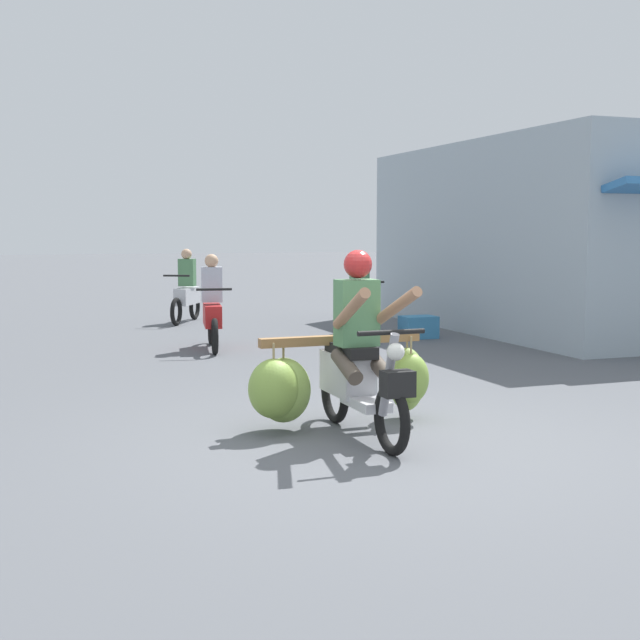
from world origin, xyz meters
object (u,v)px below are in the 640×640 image
(produce_crate, at_px, (418,327))
(motorbike_main_loaded, at_px, (339,374))
(motorbike_distant_ahead_left, at_px, (212,311))
(motorbike_distant_ahead_right, at_px, (360,301))
(motorbike_distant_far_ahead, at_px, (187,293))

(produce_crate, bearing_deg, motorbike_main_loaded, -122.73)
(motorbike_distant_ahead_left, relative_size, motorbike_distant_ahead_right, 1.00)
(motorbike_distant_ahead_left, xyz_separation_m, produce_crate, (3.43, 0.09, -0.39))
(motorbike_distant_ahead_right, distance_m, produce_crate, 1.11)
(motorbike_main_loaded, bearing_deg, motorbike_distant_ahead_left, 88.45)
(motorbike_distant_far_ahead, height_order, produce_crate, motorbike_distant_far_ahead)
(motorbike_distant_ahead_left, relative_size, motorbike_distant_far_ahead, 1.11)
(motorbike_distant_ahead_right, height_order, produce_crate, motorbike_distant_ahead_right)
(motorbike_distant_ahead_left, height_order, motorbike_distant_ahead_right, same)
(motorbike_main_loaded, relative_size, motorbike_distant_ahead_left, 1.12)
(motorbike_main_loaded, bearing_deg, motorbike_distant_far_ahead, 86.78)
(motorbike_distant_far_ahead, bearing_deg, motorbike_main_loaded, -93.22)
(motorbike_distant_ahead_right, bearing_deg, motorbike_distant_ahead_left, -162.85)
(motorbike_distant_ahead_left, distance_m, motorbike_distant_ahead_right, 2.84)
(motorbike_distant_ahead_right, distance_m, motorbike_distant_far_ahead, 3.77)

